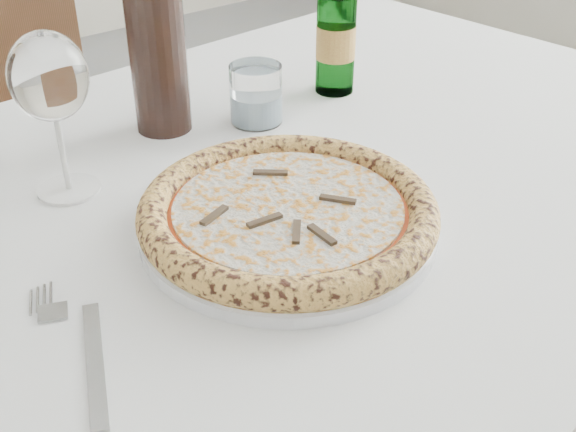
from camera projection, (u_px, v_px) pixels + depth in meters
name	position (u px, v px, depth m)	size (l,w,h in m)	color
dining_table	(237.00, 252.00, 0.90)	(1.59, 1.00, 0.76)	brown
plate	(288.00, 225.00, 0.78)	(0.32, 0.32, 0.02)	white
pizza	(288.00, 211.00, 0.77)	(0.32, 0.32, 0.03)	#DFC36F
fork	(82.00, 346.00, 0.63)	(0.08, 0.22, 0.00)	#949494
wine_glass	(49.00, 80.00, 0.79)	(0.09, 0.09, 0.20)	white
tumbler	(256.00, 98.00, 1.01)	(0.07, 0.07, 0.08)	white
beer_bottle	(336.00, 33.00, 1.08)	(0.06, 0.06, 0.23)	#327C39
wine_bottle	(156.00, 35.00, 0.94)	(0.08, 0.08, 0.31)	black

